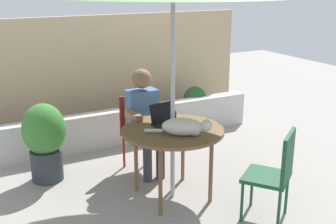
{
  "coord_description": "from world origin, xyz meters",
  "views": [
    {
      "loc": [
        -1.94,
        -3.58,
        2.19
      ],
      "look_at": [
        0.0,
        0.1,
        0.89
      ],
      "focal_mm": 46.42,
      "sensor_mm": 36.0,
      "label": 1
    }
  ],
  "objects_px": {
    "person_seated": "(145,117)",
    "potted_plant_near_fence": "(45,138)",
    "chair_occupied": "(139,127)",
    "cat": "(185,127)",
    "patio_table": "(173,135)",
    "chair_empty": "(276,170)",
    "potted_plant_by_chair": "(195,105)",
    "laptop": "(166,119)"
  },
  "relations": [
    {
      "from": "person_seated",
      "to": "potted_plant_near_fence",
      "type": "relative_size",
      "value": 1.37
    },
    {
      "from": "chair_occupied",
      "to": "cat",
      "type": "relative_size",
      "value": 1.61
    },
    {
      "from": "patio_table",
      "to": "cat",
      "type": "bearing_deg",
      "value": -84.19
    },
    {
      "from": "chair_empty",
      "to": "cat",
      "type": "relative_size",
      "value": 1.61
    },
    {
      "from": "potted_plant_near_fence",
      "to": "potted_plant_by_chair",
      "type": "bearing_deg",
      "value": 19.2
    },
    {
      "from": "chair_occupied",
      "to": "cat",
      "type": "xyz_separation_m",
      "value": [
        0.02,
        -1.03,
        0.31
      ]
    },
    {
      "from": "potted_plant_near_fence",
      "to": "chair_occupied",
      "type": "bearing_deg",
      "value": -9.53
    },
    {
      "from": "patio_table",
      "to": "laptop",
      "type": "height_order",
      "value": "laptop"
    },
    {
      "from": "chair_occupied",
      "to": "chair_empty",
      "type": "relative_size",
      "value": 1.0
    },
    {
      "from": "person_seated",
      "to": "chair_empty",
      "type": "bearing_deg",
      "value": -67.63
    },
    {
      "from": "potted_plant_near_fence",
      "to": "potted_plant_by_chair",
      "type": "height_order",
      "value": "potted_plant_near_fence"
    },
    {
      "from": "cat",
      "to": "potted_plant_near_fence",
      "type": "height_order",
      "value": "cat"
    },
    {
      "from": "patio_table",
      "to": "chair_empty",
      "type": "xyz_separation_m",
      "value": [
        0.62,
        -0.84,
        -0.17
      ]
    },
    {
      "from": "patio_table",
      "to": "potted_plant_near_fence",
      "type": "distance_m",
      "value": 1.47
    },
    {
      "from": "chair_occupied",
      "to": "person_seated",
      "type": "bearing_deg",
      "value": -90.0
    },
    {
      "from": "chair_empty",
      "to": "cat",
      "type": "bearing_deg",
      "value": 133.44
    },
    {
      "from": "chair_empty",
      "to": "laptop",
      "type": "relative_size",
      "value": 2.66
    },
    {
      "from": "chair_empty",
      "to": "cat",
      "type": "xyz_separation_m",
      "value": [
        -0.6,
        0.63,
        0.31
      ]
    },
    {
      "from": "chair_empty",
      "to": "cat",
      "type": "height_order",
      "value": "cat"
    },
    {
      "from": "cat",
      "to": "potted_plant_near_fence",
      "type": "bearing_deg",
      "value": 131.82
    },
    {
      "from": "chair_occupied",
      "to": "potted_plant_by_chair",
      "type": "xyz_separation_m",
      "value": [
        1.39,
        1.03,
        -0.19
      ]
    },
    {
      "from": "person_seated",
      "to": "patio_table",
      "type": "bearing_deg",
      "value": -90.0
    },
    {
      "from": "patio_table",
      "to": "laptop",
      "type": "relative_size",
      "value": 3.11
    },
    {
      "from": "patio_table",
      "to": "potted_plant_near_fence",
      "type": "height_order",
      "value": "potted_plant_near_fence"
    },
    {
      "from": "patio_table",
      "to": "potted_plant_near_fence",
      "type": "bearing_deg",
      "value": 136.72
    },
    {
      "from": "chair_empty",
      "to": "laptop",
      "type": "xyz_separation_m",
      "value": [
        -0.61,
        1.0,
        0.29
      ]
    },
    {
      "from": "laptop",
      "to": "potted_plant_near_fence",
      "type": "relative_size",
      "value": 0.37
    },
    {
      "from": "chair_occupied",
      "to": "potted_plant_by_chair",
      "type": "distance_m",
      "value": 1.74
    },
    {
      "from": "laptop",
      "to": "cat",
      "type": "xyz_separation_m",
      "value": [
        0.02,
        -0.37,
        0.02
      ]
    },
    {
      "from": "patio_table",
      "to": "chair_occupied",
      "type": "bearing_deg",
      "value": 90.0
    },
    {
      "from": "patio_table",
      "to": "potted_plant_near_fence",
      "type": "relative_size",
      "value": 1.16
    },
    {
      "from": "chair_empty",
      "to": "potted_plant_near_fence",
      "type": "bearing_deg",
      "value": 132.39
    },
    {
      "from": "chair_occupied",
      "to": "potted_plant_by_chair",
      "type": "height_order",
      "value": "chair_occupied"
    },
    {
      "from": "potted_plant_near_fence",
      "to": "person_seated",
      "type": "bearing_deg",
      "value": -17.54
    },
    {
      "from": "potted_plant_by_chair",
      "to": "chair_empty",
      "type": "bearing_deg",
      "value": -105.91
    },
    {
      "from": "laptop",
      "to": "potted_plant_by_chair",
      "type": "height_order",
      "value": "laptop"
    },
    {
      "from": "person_seated",
      "to": "cat",
      "type": "bearing_deg",
      "value": -88.6
    },
    {
      "from": "potted_plant_near_fence",
      "to": "potted_plant_by_chair",
      "type": "xyz_separation_m",
      "value": [
        2.45,
        0.85,
        -0.17
      ]
    },
    {
      "from": "potted_plant_near_fence",
      "to": "chair_empty",
      "type": "bearing_deg",
      "value": -47.61
    },
    {
      "from": "cat",
      "to": "potted_plant_by_chair",
      "type": "distance_m",
      "value": 2.52
    },
    {
      "from": "patio_table",
      "to": "potted_plant_by_chair",
      "type": "distance_m",
      "value": 2.34
    },
    {
      "from": "laptop",
      "to": "potted_plant_near_fence",
      "type": "height_order",
      "value": "laptop"
    }
  ]
}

